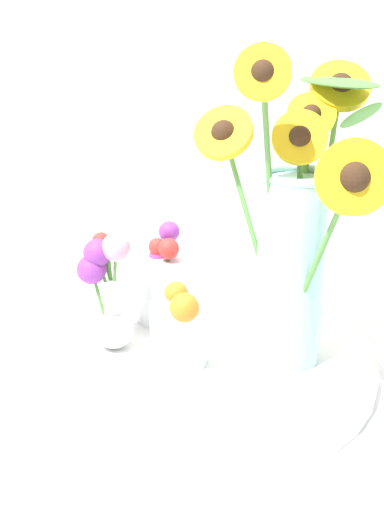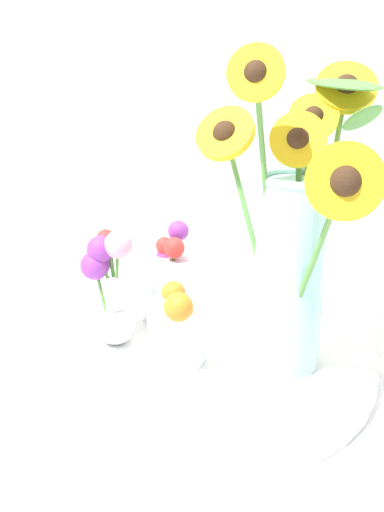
{
  "view_description": "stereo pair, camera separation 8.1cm",
  "coord_description": "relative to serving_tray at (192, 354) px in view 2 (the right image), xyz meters",
  "views": [
    {
      "loc": [
        0.09,
        -0.69,
        0.46
      ],
      "look_at": [
        0.0,
        0.05,
        0.16
      ],
      "focal_mm": 42.0,
      "sensor_mm": 36.0,
      "label": 1
    },
    {
      "loc": [
        0.17,
        -0.68,
        0.46
      ],
      "look_at": [
        0.0,
        0.05,
        0.16
      ],
      "focal_mm": 42.0,
      "sensor_mm": 36.0,
      "label": 2
    }
  ],
  "objects": [
    {
      "name": "vase_small_center",
      "position": [
        -0.01,
        -0.04,
        0.07
      ],
      "size": [
        0.08,
        0.09,
        0.12
      ],
      "color": "white",
      "rests_on": "serving_tray"
    },
    {
      "name": "mason_jar_sunflowers",
      "position": [
        0.13,
        -0.01,
        0.19
      ],
      "size": [
        0.25,
        0.22,
        0.42
      ],
      "color": "#9ED1D6",
      "rests_on": "serving_tray"
    },
    {
      "name": "vase_bulb_right",
      "position": [
        -0.12,
        -0.01,
        0.1
      ],
      "size": [
        0.08,
        0.07,
        0.17
      ],
      "color": "white",
      "rests_on": "serving_tray"
    },
    {
      "name": "vase_small_back",
      "position": [
        -0.06,
        0.09,
        0.07
      ],
      "size": [
        0.08,
        0.1,
        0.15
      ],
      "color": "white",
      "rests_on": "serving_tray"
    },
    {
      "name": "serving_tray",
      "position": [
        0.0,
        0.0,
        0.0
      ],
      "size": [
        0.52,
        0.52,
        0.02
      ],
      "color": "white",
      "rests_on": "ground_plane"
    },
    {
      "name": "ground_plane",
      "position": [
        -0.0,
        -0.05,
        -0.01
      ],
      "size": [
        6.0,
        6.0,
        0.0
      ],
      "primitive_type": "plane",
      "color": "silver"
    }
  ]
}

